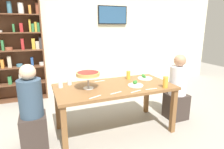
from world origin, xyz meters
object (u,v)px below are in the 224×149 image
(diner_head_east, at_px, (177,92))
(cutlery_fork_far, at_px, (95,97))
(cutlery_spare_fork, at_px, (116,93))
(dining_table, at_px, (114,91))
(cutlery_knife_far, at_px, (151,89))
(bookshelf, at_px, (17,48))
(television, at_px, (113,15))
(water_glass_clear_far, at_px, (69,82))
(salad_plate_near_diner, at_px, (135,84))
(salad_plate_far_diner, at_px, (145,78))
(water_glass_clear_near, at_px, (60,84))
(diner_head_west, at_px, (32,113))
(beer_glass_amber_short, at_px, (165,82))
(cutlery_fork_near, at_px, (100,81))
(beer_glass_amber_tall, at_px, (128,75))
(cutlery_knife_near, at_px, (136,91))
(deep_dish_pizza_stand, at_px, (88,75))

(diner_head_east, xyz_separation_m, cutlery_fork_far, (-1.59, -0.33, 0.25))
(cutlery_fork_far, height_order, cutlery_spare_fork, same)
(dining_table, bearing_deg, diner_head_east, -0.99)
(cutlery_fork_far, height_order, cutlery_knife_far, same)
(bookshelf, bearing_deg, television, 2.44)
(water_glass_clear_far, bearing_deg, salad_plate_near_diner, -23.72)
(salad_plate_far_diner, bearing_deg, water_glass_clear_near, 178.59)
(diner_head_west, xyz_separation_m, beer_glass_amber_short, (1.83, -0.39, 0.33))
(diner_head_west, height_order, salad_plate_far_diner, diner_head_west)
(dining_table, height_order, cutlery_fork_near, cutlery_fork_near)
(water_glass_clear_far, bearing_deg, water_glass_clear_near, -149.30)
(dining_table, height_order, beer_glass_amber_tall, beer_glass_amber_tall)
(cutlery_knife_near, height_order, cutlery_fork_far, same)
(diner_head_west, xyz_separation_m, cutlery_knife_far, (1.60, -0.37, 0.25))
(bookshelf, xyz_separation_m, deep_dish_pizza_stand, (1.03, -2.00, -0.21))
(cutlery_knife_far, bearing_deg, dining_table, 143.76)
(beer_glass_amber_tall, height_order, water_glass_clear_near, beer_glass_amber_tall)
(television, relative_size, cutlery_spare_fork, 4.25)
(television, height_order, beer_glass_amber_tall, television)
(deep_dish_pizza_stand, xyz_separation_m, water_glass_clear_far, (-0.22, 0.28, -0.15))
(beer_glass_amber_tall, xyz_separation_m, cutlery_fork_near, (-0.49, 0.06, -0.07))
(beer_glass_amber_short, height_order, cutlery_fork_far, beer_glass_amber_short)
(cutlery_knife_near, bearing_deg, beer_glass_amber_short, -14.59)
(beer_glass_amber_short, bearing_deg, bookshelf, 131.33)
(bookshelf, relative_size, cutlery_spare_fork, 12.29)
(television, relative_size, beer_glass_amber_short, 4.58)
(television, relative_size, diner_head_west, 0.66)
(television, xyz_separation_m, deep_dish_pizza_stand, (-1.21, -2.09, -0.94))
(television, relative_size, beer_glass_amber_tall, 5.42)
(beer_glass_amber_tall, height_order, cutlery_fork_near, beer_glass_amber_tall)
(water_glass_clear_near, xyz_separation_m, cutlery_fork_near, (0.63, 0.10, -0.05))
(bookshelf, bearing_deg, cutlery_fork_far, -66.58)
(diner_head_west, xyz_separation_m, water_glass_clear_far, (0.55, 0.26, 0.30))
(cutlery_knife_near, relative_size, cutlery_knife_far, 1.00)
(diner_head_west, bearing_deg, water_glass_clear_near, 23.56)
(bookshelf, height_order, beer_glass_amber_short, bookshelf)
(cutlery_spare_fork, bearing_deg, cutlery_fork_near, 77.88)
(diner_head_east, relative_size, water_glass_clear_near, 10.94)
(dining_table, distance_m, cutlery_fork_near, 0.35)
(cutlery_fork_near, bearing_deg, cutlery_spare_fork, 84.24)
(cutlery_spare_fork, bearing_deg, water_glass_clear_near, 127.32)
(water_glass_clear_near, bearing_deg, cutlery_knife_far, -24.82)
(television, height_order, diner_head_west, television)
(salad_plate_near_diner, bearing_deg, beer_glass_amber_short, -34.98)
(salad_plate_near_diner, bearing_deg, diner_head_east, 5.75)
(water_glass_clear_far, bearing_deg, beer_glass_amber_tall, -2.34)
(cutlery_knife_far, bearing_deg, water_glass_clear_near, 157.68)
(water_glass_clear_far, bearing_deg, cutlery_fork_near, 2.16)
(water_glass_clear_far, relative_size, cutlery_fork_near, 0.56)
(beer_glass_amber_short, distance_m, cutlery_fork_near, 1.04)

